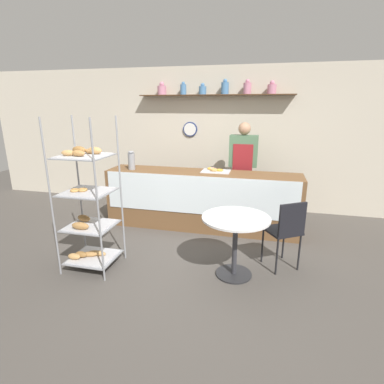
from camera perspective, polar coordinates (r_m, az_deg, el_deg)
The scene contains 9 objects.
ground_plane at distance 4.22m, azimuth -1.22°, elevation -12.01°, with size 14.00×14.00×0.00m, color #4C4742.
back_wall at distance 5.96m, azimuth 4.38°, elevation 10.16°, with size 10.00×0.30×2.70m.
display_counter at distance 4.98m, azimuth 1.86°, elevation -1.53°, with size 3.17×0.61×0.95m.
pastry_rack at distance 3.86m, azimuth -19.32°, elevation -2.40°, with size 0.62×0.58×1.88m.
person_worker at distance 5.32m, azimuth 9.63°, elevation 4.53°, with size 0.48×0.23×1.72m.
cafe_table at distance 3.57m, azimuth 8.28°, elevation -7.44°, with size 0.80×0.80×0.75m.
cafe_chair at distance 3.84m, azimuth 17.57°, elevation -6.52°, with size 0.52×0.52×0.90m.
coffee_carafe at distance 5.13m, azimuth -11.46°, elevation 5.92°, with size 0.12×0.12×0.32m.
donut_tray_counter at distance 4.92m, azimuth 4.42°, elevation 4.13°, with size 0.46×0.33×0.05m.
Camera 1 is at (0.97, -3.59, 2.00)m, focal length 28.00 mm.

